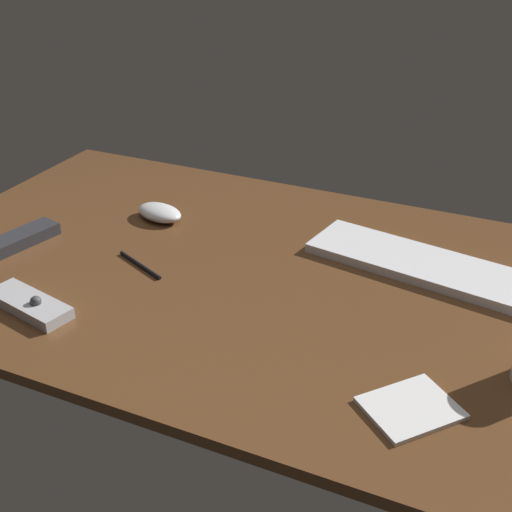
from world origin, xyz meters
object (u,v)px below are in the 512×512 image
Objects in this scene: pen at (140,265)px; notepad at (411,408)px; tv_remote at (13,242)px; media_remote at (30,304)px; keyboard at (427,266)px; computer_mouse at (160,212)px.

notepad is at bearing 5.59° from pen.
tv_remote is at bearing -148.24° from pen.
media_remote is 22.25cm from pen.
keyboard is at bearing 47.04° from pen.
computer_mouse is at bearing -27.18° from tv_remote.
computer_mouse is 74.31cm from notepad.
keyboard is 4.11× the size of computer_mouse.
media_remote is 1.41× the size of notepad.
keyboard is 40.38cm from notepad.
computer_mouse reaches higher than keyboard.
media_remote is 65.11cm from notepad.
pen is at bearing 78.86° from media_remote.
media_remote is 0.91× the size of tv_remote.
media_remote is 24.74cm from tv_remote.
pen is (8.85, 20.40, -0.69)cm from media_remote.
media_remote reaches higher than notepad.
tv_remote reaches higher than keyboard.
computer_mouse is 20.97cm from pen.
tv_remote is (-19.59, -23.30, -0.35)cm from computer_mouse.
tv_remote reaches higher than notepad.
media_remote is 1.33× the size of pen.
tv_remote reaches higher than pen.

